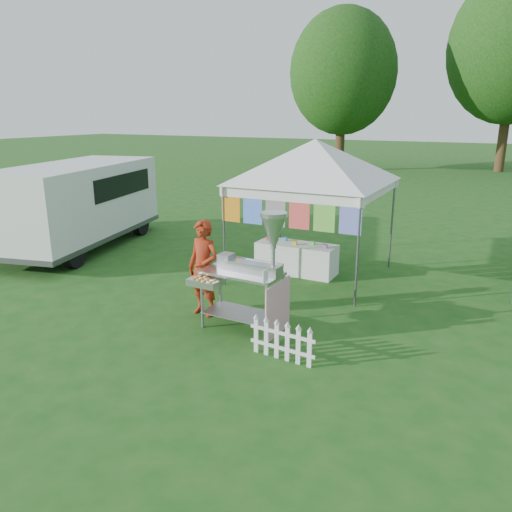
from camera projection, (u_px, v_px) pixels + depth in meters
The scene contains 8 objects.
ground at pixel (235, 334), 8.27m from camera, with size 120.00×120.00×0.00m, color #1A4E16.
canopy_main at pixel (315, 139), 10.44m from camera, with size 4.24×4.24×3.45m.
tree_left at pixel (343, 72), 29.81m from camera, with size 6.40×6.40×9.53m.
donut_cart at pixel (253, 263), 8.02m from camera, with size 1.51×0.97×2.05m.
vendor at pixel (204, 268), 8.84m from camera, with size 0.64×0.42×1.74m, color maroon.
cargo_van at pixel (80, 203), 13.39m from camera, with size 3.29×5.71×2.23m.
picket_fence at pixel (282, 342), 7.33m from camera, with size 1.08×0.13×0.56m.
display_table at pixel (296, 258), 11.34m from camera, with size 1.80×0.70×0.68m, color white.
Camera 1 is at (3.75, -6.61, 3.53)m, focal length 35.00 mm.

